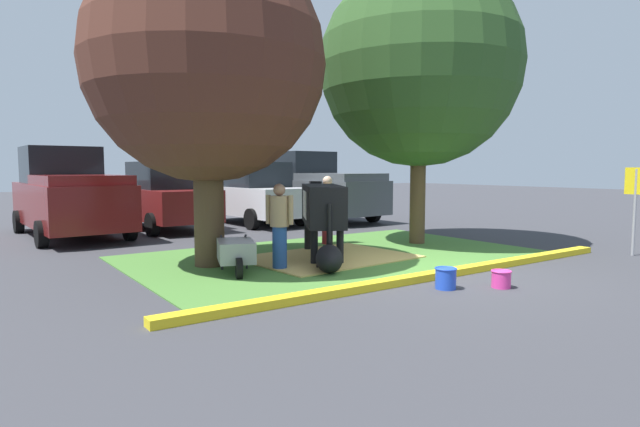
{
  "coord_description": "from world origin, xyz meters",
  "views": [
    {
      "loc": [
        -6.81,
        -6.21,
        1.83
      ],
      "look_at": [
        -0.73,
        2.5,
        0.9
      ],
      "focal_mm": 29.1,
      "sensor_mm": 36.0,
      "label": 1
    }
  ],
  "objects_px": {
    "shade_tree_right": "(420,66)",
    "pickup_truck_maroon": "(69,195)",
    "person_visitor_near": "(327,208)",
    "sedan_red": "(254,194)",
    "shade_tree_left": "(206,63)",
    "wheelbarrow": "(236,252)",
    "cow_holstein": "(322,205)",
    "pickup_truck_black": "(316,188)",
    "person_handler": "(280,224)",
    "sedan_blue": "(164,196)",
    "parking_sign": "(636,194)",
    "bucket_blue": "(446,278)",
    "bucket_pink": "(501,279)",
    "calf_lying": "(329,258)"
  },
  "relations": [
    {
      "from": "shade_tree_right",
      "to": "pickup_truck_maroon",
      "type": "bearing_deg",
      "value": 136.38
    },
    {
      "from": "person_visitor_near",
      "to": "sedan_red",
      "type": "bearing_deg",
      "value": 81.78
    },
    {
      "from": "shade_tree_left",
      "to": "wheelbarrow",
      "type": "distance_m",
      "value": 3.46
    },
    {
      "from": "shade_tree_left",
      "to": "wheelbarrow",
      "type": "relative_size",
      "value": 3.7
    },
    {
      "from": "shade_tree_left",
      "to": "cow_holstein",
      "type": "distance_m",
      "value": 3.55
    },
    {
      "from": "wheelbarrow",
      "to": "pickup_truck_black",
      "type": "relative_size",
      "value": 0.29
    },
    {
      "from": "person_handler",
      "to": "person_visitor_near",
      "type": "height_order",
      "value": "person_visitor_near"
    },
    {
      "from": "shade_tree_right",
      "to": "sedan_red",
      "type": "xyz_separation_m",
      "value": [
        -1.13,
        6.31,
        -3.24
      ]
    },
    {
      "from": "person_handler",
      "to": "sedan_blue",
      "type": "xyz_separation_m",
      "value": [
        0.38,
        7.44,
        0.15
      ]
    },
    {
      "from": "person_handler",
      "to": "parking_sign",
      "type": "distance_m",
      "value": 7.47
    },
    {
      "from": "shade_tree_left",
      "to": "pickup_truck_black",
      "type": "height_order",
      "value": "shade_tree_left"
    },
    {
      "from": "parking_sign",
      "to": "sedan_red",
      "type": "distance_m",
      "value": 10.75
    },
    {
      "from": "cow_holstein",
      "to": "person_visitor_near",
      "type": "height_order",
      "value": "person_visitor_near"
    },
    {
      "from": "bucket_blue",
      "to": "bucket_pink",
      "type": "bearing_deg",
      "value": -30.09
    },
    {
      "from": "shade_tree_right",
      "to": "parking_sign",
      "type": "xyz_separation_m",
      "value": [
        2.47,
        -3.82,
        -2.92
      ]
    },
    {
      "from": "bucket_pink",
      "to": "shade_tree_right",
      "type": "bearing_deg",
      "value": 60.33
    },
    {
      "from": "person_visitor_near",
      "to": "bucket_pink",
      "type": "height_order",
      "value": "person_visitor_near"
    },
    {
      "from": "person_visitor_near",
      "to": "pickup_truck_maroon",
      "type": "bearing_deg",
      "value": 132.39
    },
    {
      "from": "wheelbarrow",
      "to": "sedan_blue",
      "type": "bearing_deg",
      "value": 80.94
    },
    {
      "from": "cow_holstein",
      "to": "calf_lying",
      "type": "relative_size",
      "value": 2.3
    },
    {
      "from": "person_visitor_near",
      "to": "wheelbarrow",
      "type": "bearing_deg",
      "value": -150.37
    },
    {
      "from": "bucket_blue",
      "to": "sedan_red",
      "type": "bearing_deg",
      "value": 78.96
    },
    {
      "from": "person_visitor_near",
      "to": "parking_sign",
      "type": "distance_m",
      "value": 6.59
    },
    {
      "from": "shade_tree_left",
      "to": "sedan_blue",
      "type": "relative_size",
      "value": 1.32
    },
    {
      "from": "shade_tree_left",
      "to": "pickup_truck_maroon",
      "type": "xyz_separation_m",
      "value": [
        -1.37,
        6.21,
        -2.61
      ]
    },
    {
      "from": "person_handler",
      "to": "sedan_blue",
      "type": "height_order",
      "value": "sedan_blue"
    },
    {
      "from": "bucket_pink",
      "to": "pickup_truck_black",
      "type": "bearing_deg",
      "value": 70.61
    },
    {
      "from": "person_visitor_near",
      "to": "bucket_blue",
      "type": "xyz_separation_m",
      "value": [
        -1.19,
        -4.73,
        -0.72
      ]
    },
    {
      "from": "calf_lying",
      "to": "person_visitor_near",
      "type": "height_order",
      "value": "person_visitor_near"
    },
    {
      "from": "calf_lying",
      "to": "bucket_blue",
      "type": "height_order",
      "value": "calf_lying"
    },
    {
      "from": "pickup_truck_maroon",
      "to": "sedan_red",
      "type": "xyz_separation_m",
      "value": [
        5.53,
        -0.04,
        -0.13
      ]
    },
    {
      "from": "sedan_blue",
      "to": "calf_lying",
      "type": "bearing_deg",
      "value": -88.09
    },
    {
      "from": "shade_tree_right",
      "to": "calf_lying",
      "type": "bearing_deg",
      "value": -157.68
    },
    {
      "from": "parking_sign",
      "to": "sedan_red",
      "type": "height_order",
      "value": "sedan_red"
    },
    {
      "from": "cow_holstein",
      "to": "bucket_blue",
      "type": "bearing_deg",
      "value": -91.96
    },
    {
      "from": "person_visitor_near",
      "to": "pickup_truck_maroon",
      "type": "xyz_separation_m",
      "value": [
        -4.78,
        5.23,
        0.23
      ]
    },
    {
      "from": "sedan_red",
      "to": "pickup_truck_black",
      "type": "distance_m",
      "value": 2.44
    },
    {
      "from": "pickup_truck_black",
      "to": "calf_lying",
      "type": "bearing_deg",
      "value": -123.09
    },
    {
      "from": "person_handler",
      "to": "wheelbarrow",
      "type": "bearing_deg",
      "value": 168.34
    },
    {
      "from": "person_handler",
      "to": "pickup_truck_maroon",
      "type": "xyz_separation_m",
      "value": [
        -2.25,
        7.27,
        0.28
      ]
    },
    {
      "from": "person_handler",
      "to": "wheelbarrow",
      "type": "distance_m",
      "value": 0.91
    },
    {
      "from": "bucket_blue",
      "to": "pickup_truck_black",
      "type": "bearing_deg",
      "value": 66.04
    },
    {
      "from": "shade_tree_right",
      "to": "shade_tree_left",
      "type": "bearing_deg",
      "value": 178.51
    },
    {
      "from": "parking_sign",
      "to": "pickup_truck_maroon",
      "type": "xyz_separation_m",
      "value": [
        -9.13,
        10.16,
        -0.19
      ]
    },
    {
      "from": "calf_lying",
      "to": "bucket_blue",
      "type": "relative_size",
      "value": 3.71
    },
    {
      "from": "bucket_pink",
      "to": "sedan_red",
      "type": "height_order",
      "value": "sedan_red"
    },
    {
      "from": "shade_tree_left",
      "to": "pickup_truck_black",
      "type": "xyz_separation_m",
      "value": [
        6.59,
        6.09,
        -2.61
      ]
    },
    {
      "from": "bucket_blue",
      "to": "pickup_truck_black",
      "type": "height_order",
      "value": "pickup_truck_black"
    },
    {
      "from": "calf_lying",
      "to": "wheelbarrow",
      "type": "relative_size",
      "value": 0.79
    },
    {
      "from": "shade_tree_left",
      "to": "cow_holstein",
      "type": "xyz_separation_m",
      "value": [
        2.34,
        -0.32,
        -2.65
      ]
    }
  ]
}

